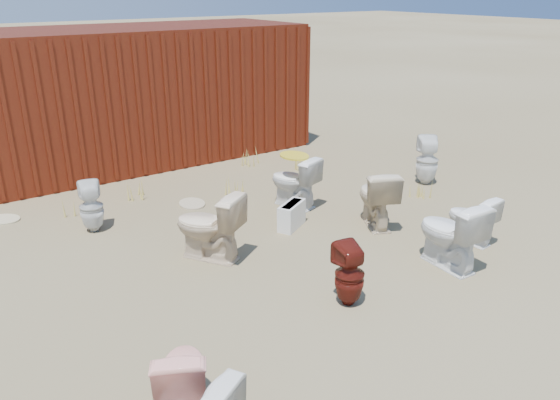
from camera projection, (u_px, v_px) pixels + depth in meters
ground at (308, 257)px, 6.65m from camera, size 100.00×100.00×0.00m
shipping_container at (141, 94)px, 10.20m from camera, size 6.00×2.40×2.40m
toilet_front_pink at (182, 378)px, 4.09m from camera, size 0.65×0.78×0.69m
toilet_front_c at (450, 234)px, 6.30m from camera, size 0.51×0.84×0.83m
toilet_front_maroon at (349, 275)px, 5.56m from camera, size 0.35×0.36×0.68m
toilet_front_e at (472, 219)px, 6.93m from camera, size 0.42×0.66×0.64m
toilet_back_a at (91, 207)px, 7.24m from camera, size 0.37×0.38×0.69m
toilet_back_beige_left at (209, 226)px, 6.47m from camera, size 0.85×0.95×0.84m
toilet_back_beige_right at (376, 197)px, 7.40m from camera, size 0.76×0.91×0.81m
toilet_back_yellowlid at (294, 181)px, 8.06m from camera, size 0.65×0.85×0.77m
toilet_back_e at (427, 160)px, 8.98m from camera, size 0.51×0.51×0.80m
yellow_lid at (294, 156)px, 7.91m from camera, size 0.39×0.49×0.02m
loose_tank at (292, 215)px, 7.41m from camera, size 0.53×0.42×0.35m
loose_lid_near at (192, 204)px, 8.24m from camera, size 0.44×0.54×0.02m
loose_lid_far at (4, 219)px, 7.68m from camera, size 0.58×0.59×0.02m
weed_clump_a at (76, 208)px, 7.70m from camera, size 0.36×0.36×0.32m
weed_clump_b at (238, 188)px, 8.51m from camera, size 0.32×0.32×0.28m
weed_clump_c at (294, 162)px, 9.67m from camera, size 0.36×0.36×0.35m
weed_clump_d at (135, 190)px, 8.43m from camera, size 0.30×0.30×0.29m
weed_clump_e at (250, 157)px, 9.98m from camera, size 0.34×0.34×0.31m
weed_clump_f at (420, 189)px, 8.49m from camera, size 0.28×0.28×0.26m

